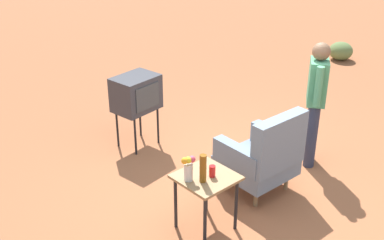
{
  "coord_description": "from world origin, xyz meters",
  "views": [
    {
      "loc": [
        3.75,
        3.17,
        3.27
      ],
      "look_at": [
        0.12,
        -0.86,
        0.65
      ],
      "focal_mm": 44.62,
      "sensor_mm": 36.0,
      "label": 1
    }
  ],
  "objects": [
    {
      "name": "soda_can_red",
      "position": [
        0.85,
        0.25,
        0.71
      ],
      "size": [
        0.07,
        0.07,
        0.12
      ],
      "primitive_type": "cylinder",
      "color": "red",
      "rests_on": "side_table"
    },
    {
      "name": "flower_vase",
      "position": [
        1.07,
        0.14,
        0.8
      ],
      "size": [
        0.14,
        0.1,
        0.27
      ],
      "color": "silver",
      "rests_on": "side_table"
    },
    {
      "name": "side_table",
      "position": [
        0.89,
        0.21,
        0.55
      ],
      "size": [
        0.56,
        0.56,
        0.65
      ],
      "color": "black",
      "rests_on": "ground"
    },
    {
      "name": "person_standing",
      "position": [
        -1.08,
        0.13,
        0.94
      ],
      "size": [
        0.48,
        0.39,
        1.64
      ],
      "color": "#2D3347",
      "rests_on": "ground"
    },
    {
      "name": "ground_plane",
      "position": [
        0.0,
        0.0,
        0.0
      ],
      "size": [
        60.0,
        60.0,
        0.0
      ],
      "primitive_type": "plane",
      "color": "#A05B38"
    },
    {
      "name": "bottle_tall_amber",
      "position": [
        0.98,
        0.26,
        0.8
      ],
      "size": [
        0.07,
        0.07,
        0.3
      ],
      "primitive_type": "cylinder",
      "color": "brown",
      "rests_on": "side_table"
    },
    {
      "name": "shrub_far",
      "position": [
        -5.14,
        -1.96,
        0.19
      ],
      "size": [
        0.5,
        0.5,
        0.38
      ],
      "primitive_type": "ellipsoid",
      "color": "olive",
      "rests_on": "ground"
    },
    {
      "name": "armchair",
      "position": [
        -0.08,
        0.15,
        0.5
      ],
      "size": [
        0.8,
        0.81,
        1.06
      ],
      "color": "#937047",
      "rests_on": "ground"
    },
    {
      "name": "tv_on_stand",
      "position": [
        0.31,
        -1.78,
        0.78
      ],
      "size": [
        0.65,
        0.52,
        1.03
      ],
      "color": "black",
      "rests_on": "ground"
    }
  ]
}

